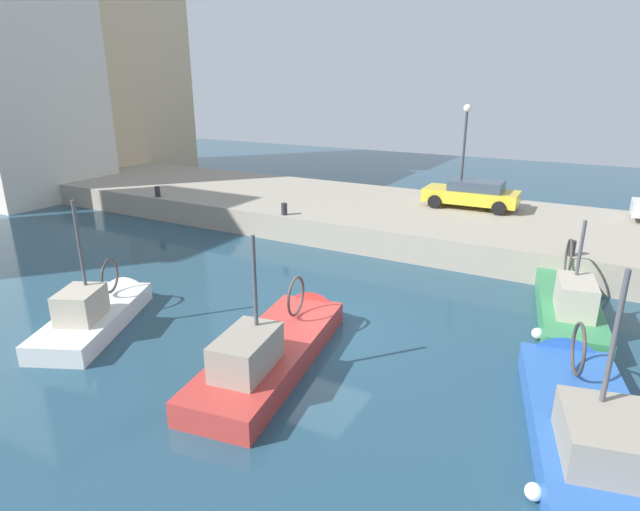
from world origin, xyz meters
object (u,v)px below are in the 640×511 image
fishing_boat_blue (581,428)px  mooring_bollard_north (158,192)px  fishing_boat_red (277,354)px  parked_car_yellow (472,193)px  fishing_boat_green (566,311)px  mooring_bollard_mid (284,209)px  mooring_bollard_south (571,248)px  quay_streetlamp (465,139)px  fishing_boat_white (101,318)px

fishing_boat_blue → mooring_bollard_north: fishing_boat_blue is taller
fishing_boat_blue → mooring_bollard_north: size_ratio=13.11×
fishing_boat_red → parked_car_yellow: (14.92, -1.37, 1.77)m
fishing_boat_green → fishing_boat_blue: (-6.15, -0.82, -0.01)m
mooring_bollard_mid → mooring_bollard_north: (0.00, 8.00, 0.00)m
mooring_bollard_north → fishing_boat_blue: bearing=-112.6°
fishing_boat_blue → mooring_bollard_south: bearing=6.9°
mooring_bollard_mid → quay_streetlamp: bearing=-49.2°
fishing_boat_blue → quay_streetlamp: (14.41, 6.50, 4.32)m
mooring_bollard_south → mooring_bollard_mid: size_ratio=1.00×
fishing_boat_green → quay_streetlamp: (8.26, 5.68, 4.31)m
fishing_boat_white → mooring_bollard_mid: bearing=-1.0°
quay_streetlamp → fishing_boat_green: bearing=-145.5°
mooring_bollard_mid → fishing_boat_red: bearing=-148.2°
mooring_bollard_mid → mooring_bollard_south: bearing=-90.0°
fishing_boat_green → fishing_boat_white: bearing=121.1°
fishing_boat_white → fishing_boat_blue: bearing=-84.2°
fishing_boat_green → mooring_bollard_mid: bearing=77.9°
mooring_bollard_south → mooring_bollard_mid: same height
fishing_boat_green → mooring_bollard_north: size_ratio=12.55×
quay_streetlamp → parked_car_yellow: bearing=-92.5°
quay_streetlamp → fishing_boat_white: bearing=156.9°
mooring_bollard_north → mooring_bollard_south: bearing=-90.0°
fishing_boat_white → quay_streetlamp: bearing=-23.1°
mooring_bollard_south → mooring_bollard_north: 20.00m
mooring_bollard_north → fishing_boat_white: bearing=-142.2°
parked_car_yellow → fishing_boat_green: bearing=-148.3°
fishing_boat_red → fishing_boat_white: fishing_boat_white is taller
fishing_boat_white → parked_car_yellow: bearing=-25.0°
fishing_boat_blue → parked_car_yellow: size_ratio=1.62×
quay_streetlamp → mooring_bollard_south: bearing=-136.1°
fishing_boat_blue → quay_streetlamp: bearing=24.3°
fishing_boat_green → parked_car_yellow: fishing_boat_green is taller
fishing_boat_green → parked_car_yellow: size_ratio=1.55×
mooring_bollard_north → parked_car_yellow: bearing=-69.6°
mooring_bollard_south → mooring_bollard_mid: (0.00, 12.00, 0.00)m
fishing_boat_blue → mooring_bollard_north: 22.85m
fishing_boat_green → mooring_bollard_south: fishing_boat_green is taller
mooring_bollard_mid → quay_streetlamp: (5.65, -6.55, 2.98)m
fishing_boat_red → mooring_bollard_mid: bearing=31.8°
mooring_bollard_south → mooring_bollard_north: (0.00, 20.00, 0.00)m
fishing_boat_red → mooring_bollard_mid: fishing_boat_red is taller
parked_car_yellow → mooring_bollard_south: bearing=-139.2°
parked_car_yellow → mooring_bollard_south: 7.45m
parked_car_yellow → mooring_bollard_mid: (-5.62, 7.14, -0.43)m
fishing_boat_red → mooring_bollard_mid: (9.30, 5.77, 1.35)m
fishing_boat_red → fishing_boat_blue: bearing=-85.8°
fishing_boat_blue → mooring_bollard_north: bearing=67.4°
fishing_boat_white → mooring_bollard_south: 15.88m
fishing_boat_red → parked_car_yellow: size_ratio=1.62×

